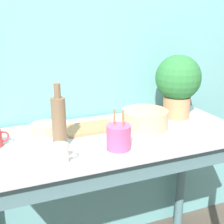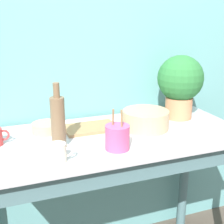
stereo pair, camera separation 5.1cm
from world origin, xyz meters
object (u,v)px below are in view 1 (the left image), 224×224
mug_cream (61,154)px  bowl_small_tan (46,128)px  bowl_wash_large (145,119)px  potted_plant (178,82)px  bottle_tall (59,122)px  utensil_cup (119,137)px  tray_board (90,128)px

mug_cream → bowl_small_tan: size_ratio=0.70×
bowl_wash_large → mug_cream: size_ratio=2.36×
potted_plant → mug_cream: size_ratio=3.52×
mug_cream → bowl_small_tan: bearing=89.0°
bottle_tall → utensil_cup: (0.24, -0.11, -0.07)m
bowl_wash_large → bottle_tall: 0.49m
bowl_wash_large → mug_cream: (-0.50, -0.23, -0.01)m
bottle_tall → tray_board: bearing=40.5°
potted_plant → bowl_wash_large: potted_plant is taller
bowl_wash_large → utensil_cup: 0.30m
potted_plant → utensil_cup: size_ratio=1.93×
bowl_wash_large → utensil_cup: bearing=-140.4°
potted_plant → bowl_small_tan: potted_plant is taller
bottle_tall → mug_cream: 0.17m
mug_cream → potted_plant: bearing=23.1°
bottle_tall → utensil_cup: 0.27m
utensil_cup → bowl_wash_large: bearing=39.6°
potted_plant → mug_cream: 0.85m
potted_plant → bowl_wash_large: bearing=-159.6°
bowl_wash_large → tray_board: bowl_wash_large is taller
bottle_tall → tray_board: 0.28m
bottle_tall → bowl_small_tan: 0.24m
tray_board → bowl_wash_large: bearing=-17.3°
potted_plant → tray_board: potted_plant is taller
bottle_tall → utensil_cup: bottle_tall is taller
tray_board → potted_plant: bearing=1.1°
tray_board → utensil_cup: bearing=-81.5°
bottle_tall → utensil_cup: size_ratio=1.59×
bowl_wash_large → mug_cream: bowl_wash_large is taller
bowl_wash_large → bowl_small_tan: (-0.50, 0.13, -0.03)m
bottle_tall → mug_cream: bearing=-102.0°
bottle_tall → bowl_small_tan: bottle_tall is taller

